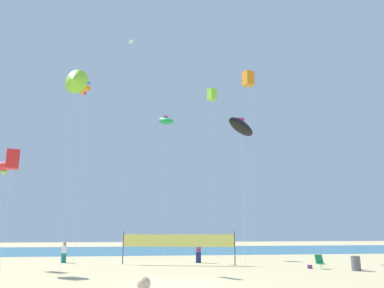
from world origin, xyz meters
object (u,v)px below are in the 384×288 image
beachgoer_white_shirt (64,252)px  kite_red_box (13,159)px  kite_red_tube (5,167)px  beachgoer_plum_shirt (198,250)px  kite_green_inflatable (166,121)px  kite_black_inflatable (241,127)px  trash_barrel (356,263)px  beach_handbag (310,267)px  kite_lime_delta (74,80)px  kite_orange_tube (85,91)px  kite_lime_box (212,95)px  kite_blue_diamond (88,95)px  kite_white_diamond (130,48)px  folding_beach_chair (320,261)px  volleyball_net (178,242)px  kite_orange_box (248,79)px

beachgoer_white_shirt → kite_red_box: 8.86m
beachgoer_white_shirt → kite_red_tube: kite_red_tube is taller
kite_red_tube → beachgoer_plum_shirt: bearing=5.2°
kite_green_inflatable → kite_black_inflatable: size_ratio=1.39×
trash_barrel → beach_handbag: size_ratio=2.98×
trash_barrel → kite_lime_delta: kite_lime_delta is taller
kite_orange_tube → kite_lime_box: size_ratio=0.80×
kite_green_inflatable → kite_blue_diamond: bearing=179.6°
beachgoer_white_shirt → kite_blue_diamond: (-0.12, 6.77, 15.54)m
kite_red_box → kite_white_diamond: 18.87m
folding_beach_chair → kite_lime_delta: size_ratio=0.07×
trash_barrel → kite_lime_delta: (-17.85, -0.80, 11.06)m
beachgoer_white_shirt → kite_lime_box: size_ratio=0.09×
beachgoer_white_shirt → trash_barrel: size_ratio=1.75×
volleyball_net → kite_green_inflatable: 15.52m
kite_green_inflatable → folding_beach_chair: bearing=-54.6°
kite_green_inflatable → kite_blue_diamond: (-8.28, 0.06, 2.58)m
beachgoer_plum_shirt → kite_red_tube: (-14.60, -1.33, 6.10)m
kite_red_box → kite_lime_box: size_ratio=0.47×
kite_white_diamond → kite_red_box: bearing=-122.9°
folding_beach_chair → trash_barrel: size_ratio=1.00×
beachgoer_white_shirt → kite_red_box: kite_red_box is taller
kite_green_inflatable → kite_orange_tube: 12.19m
kite_red_tube → kite_lime_box: kite_lime_box is taller
kite_white_diamond → beach_handbag: bearing=-41.5°
kite_orange_box → kite_orange_tube: 18.55m
kite_orange_tube → kite_blue_diamond: kite_blue_diamond is taller
kite_lime_delta → kite_lime_box: (11.05, 12.87, 4.38)m
kite_orange_box → kite_red_tube: bearing=-159.7°
folding_beach_chair → kite_green_inflatable: kite_green_inflatable is taller
beach_handbag → kite_orange_box: bearing=91.1°
volleyball_net → kite_white_diamond: size_ratio=0.37×
kite_red_box → kite_black_inflatable: size_ratio=0.74×
folding_beach_chair → beachgoer_plum_shirt: bearing=139.4°
trash_barrel → volleyball_net: volleyball_net is taller
beachgoer_plum_shirt → kite_lime_box: kite_lime_box is taller
beach_handbag → kite_orange_box: kite_orange_box is taller
kite_green_inflatable → kite_orange_box: kite_orange_box is taller
volleyball_net → kite_orange_tube: kite_orange_tube is taller
kite_lime_box → kite_blue_diamond: size_ratio=0.92×
volleyball_net → kite_green_inflatable: bearing=93.0°
kite_lime_delta → kite_orange_box: kite_orange_box is taller
kite_blue_diamond → beachgoer_plum_shirt: bearing=-37.7°
kite_lime_delta → kite_red_tube: bearing=132.2°
beachgoer_plum_shirt → trash_barrel: beachgoer_plum_shirt is taller
trash_barrel → kite_white_diamond: (-15.25, 13.10, 20.66)m
kite_white_diamond → kite_blue_diamond: kite_white_diamond is taller
folding_beach_chair → kite_blue_diamond: bearing=138.7°
kite_orange_box → kite_red_box: (-19.55, -10.84, -11.36)m
beachgoer_plum_shirt → kite_black_inflatable: size_ratio=0.17×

